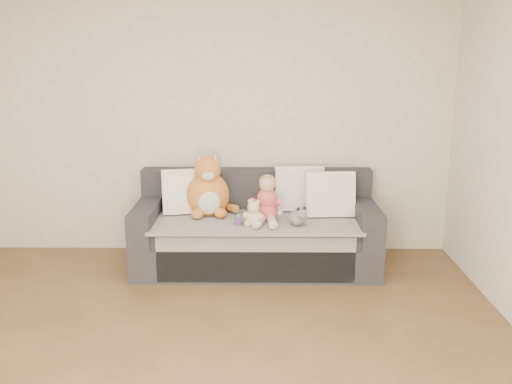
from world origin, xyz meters
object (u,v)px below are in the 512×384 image
Objects in this scene: toddler at (267,202)px; plush_cat at (208,191)px; teddy_bear at (254,215)px; sofa at (256,233)px; sippy_cup at (239,219)px.

plush_cat is at bearing 164.58° from toddler.
teddy_bear is at bearing -121.76° from toddler.
sofa reaches higher than sippy_cup.
toddler is (0.10, -0.14, 0.34)m from sofa.
sofa is 20.69× the size of sippy_cup.
teddy_bear is 2.27× the size of sippy_cup.
teddy_bear reaches higher than sippy_cup.
plush_cat is at bearing 172.61° from sofa.
sippy_cup is at bearing -56.82° from plush_cat.
plush_cat reaches higher than toddler.
toddler is 0.58m from plush_cat.
toddler reaches higher than sofa.
toddler is at bearing -27.93° from plush_cat.
sippy_cup is (0.29, -0.34, -0.17)m from plush_cat.
plush_cat reaches higher than sippy_cup.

